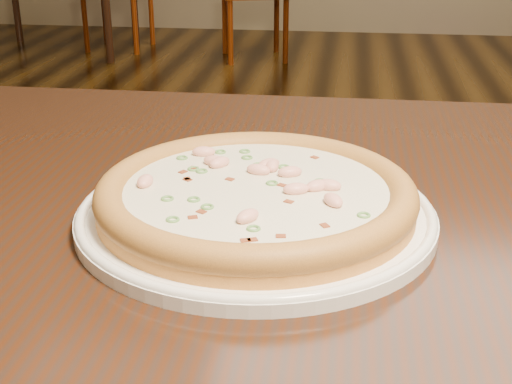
# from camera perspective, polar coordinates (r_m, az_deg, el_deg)

# --- Properties ---
(hero_table) EXTENTS (1.20, 0.80, 0.75)m
(hero_table) POSITION_cam_1_polar(r_m,az_deg,el_deg) (0.76, 9.64, -8.01)
(hero_table) COLOR black
(hero_table) RESTS_ON ground
(plate) EXTENTS (0.33, 0.33, 0.02)m
(plate) POSITION_cam_1_polar(r_m,az_deg,el_deg) (0.67, -0.00, -1.69)
(plate) COLOR white
(plate) RESTS_ON hero_table
(pizza) EXTENTS (0.30, 0.30, 0.03)m
(pizza) POSITION_cam_1_polar(r_m,az_deg,el_deg) (0.66, 0.00, -0.23)
(pizza) COLOR #CA893E
(pizza) RESTS_ON plate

